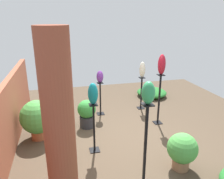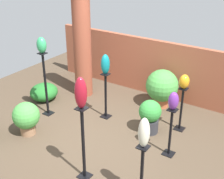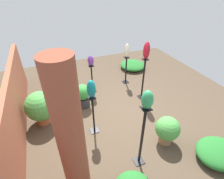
% 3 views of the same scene
% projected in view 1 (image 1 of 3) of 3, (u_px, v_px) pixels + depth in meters
% --- Properties ---
extents(ground_plane, '(8.00, 8.00, 0.00)m').
position_uv_depth(ground_plane, '(122.00, 137.00, 4.93)').
color(ground_plane, '#4C3D2D').
extents(brick_wall_back, '(5.60, 0.12, 1.39)m').
position_uv_depth(brick_wall_back, '(8.00, 121.00, 4.18)').
color(brick_wall_back, '#9E5138').
rests_on(brick_wall_back, ground).
extents(brick_pillar, '(0.42, 0.42, 2.50)m').
position_uv_depth(brick_pillar, '(59.00, 123.00, 2.89)').
color(brick_pillar, brown).
rests_on(brick_pillar, ground).
extents(pedestal_amber, '(0.20, 0.20, 0.92)m').
position_uv_depth(pedestal_amber, '(68.00, 105.00, 5.63)').
color(pedestal_amber, black).
rests_on(pedestal_amber, ground).
extents(pedestal_ivory, '(0.20, 0.20, 0.95)m').
position_uv_depth(pedestal_ivory, '(141.00, 95.00, 6.37)').
color(pedestal_ivory, black).
rests_on(pedestal_ivory, ground).
extents(pedestal_jade, '(0.20, 0.20, 1.42)m').
position_uv_depth(pedestal_jade, '(145.00, 150.00, 3.32)').
color(pedestal_jade, black).
rests_on(pedestal_jade, ground).
extents(pedestal_teal, '(0.20, 0.20, 1.01)m').
position_uv_depth(pedestal_teal, '(94.00, 130.00, 4.30)').
color(pedestal_teal, black).
rests_on(pedestal_teal, ground).
extents(pedestal_ruby, '(0.20, 0.20, 1.28)m').
position_uv_depth(pedestal_ruby, '(159.00, 102.00, 5.42)').
color(pedestal_ruby, black).
rests_on(pedestal_ruby, ground).
extents(pedestal_violet, '(0.20, 0.20, 0.92)m').
position_uv_depth(pedestal_violet, '(100.00, 100.00, 5.99)').
color(pedestal_violet, black).
rests_on(pedestal_violet, ground).
extents(art_vase_amber, '(0.19, 0.21, 0.28)m').
position_uv_depth(art_vase_amber, '(66.00, 81.00, 5.42)').
color(art_vase_amber, orange).
rests_on(art_vase_amber, pedestal_amber).
extents(art_vase_ivory, '(0.16, 0.16, 0.45)m').
position_uv_depth(art_vase_ivory, '(142.00, 70.00, 6.13)').
color(art_vase_ivory, beige).
rests_on(art_vase_ivory, pedestal_ivory).
extents(art_vase_jade, '(0.21, 0.19, 0.33)m').
position_uv_depth(art_vase_jade, '(148.00, 93.00, 3.03)').
color(art_vase_jade, '#2D9356').
rests_on(art_vase_jade, pedestal_jade).
extents(art_vase_teal, '(0.18, 0.19, 0.42)m').
position_uv_depth(art_vase_teal, '(93.00, 94.00, 4.06)').
color(art_vase_teal, '#0F727A').
rests_on(art_vase_teal, pedestal_teal).
extents(art_vase_ruby, '(0.19, 0.18, 0.49)m').
position_uv_depth(art_vase_ruby, '(162.00, 65.00, 5.12)').
color(art_vase_ruby, maroon).
rests_on(art_vase_ruby, pedestal_ruby).
extents(art_vase_violet, '(0.18, 0.18, 0.32)m').
position_uv_depth(art_vase_violet, '(100.00, 77.00, 5.77)').
color(art_vase_violet, '#6B2D8C').
rests_on(art_vase_violet, pedestal_violet).
extents(potted_plant_front_right, '(0.74, 0.74, 0.89)m').
position_uv_depth(potted_plant_front_right, '(37.00, 118.00, 4.75)').
color(potted_plant_front_right, '#B25B38').
rests_on(potted_plant_front_right, ground).
extents(potted_plant_mid_right, '(0.45, 0.45, 0.69)m').
position_uv_depth(potted_plant_mid_right, '(87.00, 113.00, 5.31)').
color(potted_plant_mid_right, '#2D2D33').
rests_on(potted_plant_mid_right, ground).
extents(potted_plant_mid_left, '(0.53, 0.53, 0.68)m').
position_uv_depth(potted_plant_mid_left, '(182.00, 150.00, 3.81)').
color(potted_plant_mid_left, '#936B4C').
rests_on(potted_plant_mid_left, ground).
extents(foliage_bed_west, '(1.02, 0.99, 0.26)m').
position_uv_depth(foliage_bed_west, '(152.00, 92.00, 7.46)').
color(foliage_bed_west, '#236B28').
rests_on(foliage_bed_west, ground).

